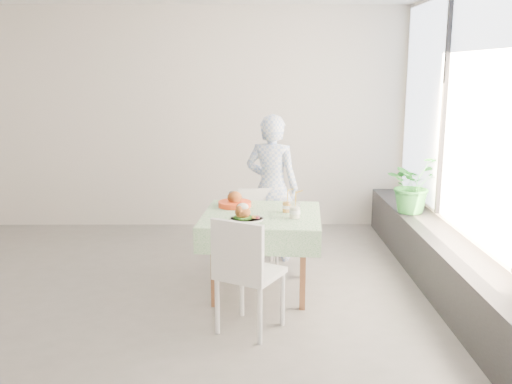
{
  "coord_description": "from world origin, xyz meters",
  "views": [
    {
      "loc": [
        1.03,
        -4.82,
        2.01
      ],
      "look_at": [
        1.07,
        0.21,
        0.93
      ],
      "focal_mm": 40.0,
      "sensor_mm": 36.0,
      "label": 1
    }
  ],
  "objects_px": {
    "chair_near": "(249,296)",
    "diner": "(272,188)",
    "cafe_table": "(262,243)",
    "main_dish": "(245,215)",
    "juice_cup_orange": "(287,206)",
    "chair_far": "(258,244)",
    "potted_plant": "(412,184)"
  },
  "relations": [
    {
      "from": "diner",
      "to": "potted_plant",
      "type": "distance_m",
      "value": 1.51
    },
    {
      "from": "potted_plant",
      "to": "diner",
      "type": "bearing_deg",
      "value": -178.1
    },
    {
      "from": "main_dish",
      "to": "potted_plant",
      "type": "relative_size",
      "value": 0.47
    },
    {
      "from": "diner",
      "to": "juice_cup_orange",
      "type": "bearing_deg",
      "value": 114.9
    },
    {
      "from": "cafe_table",
      "to": "main_dish",
      "type": "bearing_deg",
      "value": -123.43
    },
    {
      "from": "chair_near",
      "to": "diner",
      "type": "bearing_deg",
      "value": 82.4
    },
    {
      "from": "chair_far",
      "to": "diner",
      "type": "xyz_separation_m",
      "value": [
        0.15,
        0.27,
        0.54
      ]
    },
    {
      "from": "chair_near",
      "to": "potted_plant",
      "type": "height_order",
      "value": "potted_plant"
    },
    {
      "from": "juice_cup_orange",
      "to": "chair_near",
      "type": "bearing_deg",
      "value": -111.69
    },
    {
      "from": "cafe_table",
      "to": "diner",
      "type": "relative_size",
      "value": 0.72
    },
    {
      "from": "chair_near",
      "to": "main_dish",
      "type": "relative_size",
      "value": 3.16
    },
    {
      "from": "main_dish",
      "to": "juice_cup_orange",
      "type": "relative_size",
      "value": 1.15
    },
    {
      "from": "chair_far",
      "to": "potted_plant",
      "type": "height_order",
      "value": "potted_plant"
    },
    {
      "from": "diner",
      "to": "chair_near",
      "type": "bearing_deg",
      "value": 100.73
    },
    {
      "from": "chair_near",
      "to": "cafe_table",
      "type": "bearing_deg",
      "value": 82.33
    },
    {
      "from": "chair_near",
      "to": "potted_plant",
      "type": "bearing_deg",
      "value": 46.13
    },
    {
      "from": "main_dish",
      "to": "juice_cup_orange",
      "type": "bearing_deg",
      "value": 35.65
    },
    {
      "from": "diner",
      "to": "chair_far",
      "type": "bearing_deg",
      "value": 79.89
    },
    {
      "from": "cafe_table",
      "to": "chair_far",
      "type": "relative_size",
      "value": 1.42
    },
    {
      "from": "cafe_table",
      "to": "juice_cup_orange",
      "type": "distance_m",
      "value": 0.41
    },
    {
      "from": "cafe_table",
      "to": "potted_plant",
      "type": "relative_size",
      "value": 1.82
    },
    {
      "from": "main_dish",
      "to": "juice_cup_orange",
      "type": "distance_m",
      "value": 0.47
    },
    {
      "from": "diner",
      "to": "juice_cup_orange",
      "type": "distance_m",
      "value": 0.92
    },
    {
      "from": "cafe_table",
      "to": "main_dish",
      "type": "relative_size",
      "value": 3.87
    },
    {
      "from": "chair_far",
      "to": "diner",
      "type": "distance_m",
      "value": 0.62
    },
    {
      "from": "juice_cup_orange",
      "to": "potted_plant",
      "type": "relative_size",
      "value": 0.41
    },
    {
      "from": "chair_far",
      "to": "main_dish",
      "type": "distance_m",
      "value": 1.07
    },
    {
      "from": "chair_far",
      "to": "potted_plant",
      "type": "bearing_deg",
      "value": 11.02
    },
    {
      "from": "chair_far",
      "to": "juice_cup_orange",
      "type": "bearing_deg",
      "value": -68.39
    },
    {
      "from": "main_dish",
      "to": "diner",
      "type": "bearing_deg",
      "value": 76.86
    },
    {
      "from": "diner",
      "to": "cafe_table",
      "type": "bearing_deg",
      "value": 100.78
    },
    {
      "from": "cafe_table",
      "to": "chair_near",
      "type": "height_order",
      "value": "chair_near"
    }
  ]
}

